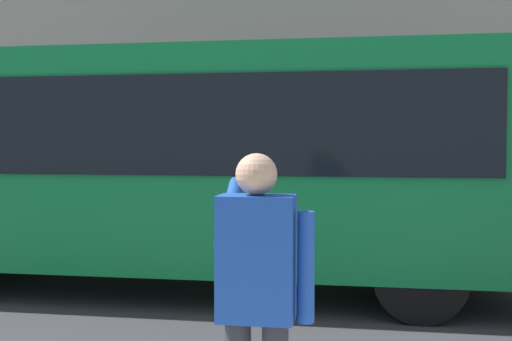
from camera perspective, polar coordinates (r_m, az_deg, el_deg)
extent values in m
plane|color=#38383A|center=(8.29, 4.34, -10.76)|extent=(60.00, 60.00, 0.00)
cube|color=#19592D|center=(14.55, 20.58, 6.68)|extent=(4.40, 1.10, 0.24)
cube|color=#0F7238|center=(8.19, -7.32, 1.07)|extent=(9.00, 2.50, 2.60)
cube|color=black|center=(7.00, -10.31, 4.09)|extent=(7.60, 0.06, 1.10)
cylinder|color=black|center=(10.52, -21.41, -5.33)|extent=(1.00, 0.28, 1.00)
cylinder|color=black|center=(9.08, 13.44, -6.45)|extent=(1.00, 0.28, 1.00)
cylinder|color=black|center=(6.92, 14.74, -9.27)|extent=(1.00, 0.28, 1.00)
cube|color=#1E4CAD|center=(3.31, 0.04, -7.96)|extent=(0.40, 0.24, 0.66)
sphere|color=#D8A884|center=(3.26, 0.04, -0.34)|extent=(0.22, 0.22, 0.22)
cylinder|color=#1E4CAD|center=(3.29, 4.57, -8.75)|extent=(0.09, 0.09, 0.58)
cylinder|color=#1E4CAD|center=(3.47, -2.47, -3.82)|extent=(0.09, 0.48, 0.37)
cube|color=black|center=(3.58, -0.76, -0.41)|extent=(0.07, 0.01, 0.14)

